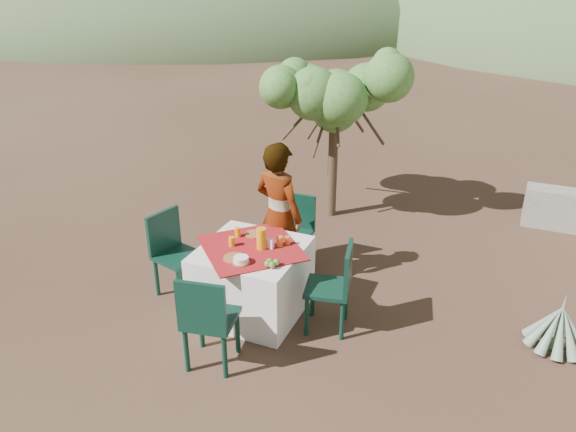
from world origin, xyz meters
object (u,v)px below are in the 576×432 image
object	(u,v)px
person	(279,215)
shrub_tree	(341,102)
chair_right	(336,284)
chair_near	(207,318)
chair_left	(172,249)
chair_far	(296,228)
agave	(559,327)
juice_pitcher	(261,239)
table	(252,279)

from	to	relation	value
person	shrub_tree	distance (m)	2.20
chair_right	shrub_tree	distance (m)	3.02
chair_near	person	xyz separation A→B (m)	(-0.03, 1.64, 0.30)
chair_left	person	size ratio (longest dim) A/B	0.57
chair_far	agave	xyz separation A→B (m)	(2.94, -0.51, -0.27)
chair_near	chair_right	distance (m)	1.33
chair_left	agave	size ratio (longest dim) A/B	1.46
chair_near	chair_right	size ratio (longest dim) A/B	1.04
chair_far	chair_right	xyz separation A→B (m)	(0.86, -1.07, 0.03)
juice_pitcher	chair_far	bearing A→B (deg)	93.68
chair_near	person	world-z (taller)	person
table	chair_near	size ratio (longest dim) A/B	1.33
chair_far	shrub_tree	distance (m)	1.98
chair_near	shrub_tree	size ratio (longest dim) A/B	0.47
shrub_tree	agave	distance (m)	3.89
table	shrub_tree	size ratio (longest dim) A/B	0.62
chair_near	chair_left	xyz separation A→B (m)	(-1.02, 0.98, -0.01)
table	chair_near	xyz separation A→B (m)	(0.04, -0.98, 0.16)
table	chair_left	bearing A→B (deg)	179.98
table	chair_left	size ratio (longest dim) A/B	1.36
chair_left	juice_pitcher	bearing A→B (deg)	-74.77
person	chair_left	bearing A→B (deg)	50.84
person	juice_pitcher	world-z (taller)	person
table	person	size ratio (longest dim) A/B	0.77
table	chair_right	bearing A→B (deg)	2.60
chair_right	juice_pitcher	size ratio (longest dim) A/B	4.18
juice_pitcher	chair_near	bearing A→B (deg)	-93.65
person	table	bearing A→B (deg)	105.69
chair_far	chair_near	world-z (taller)	chair_near
agave	chair_left	bearing A→B (deg)	-171.38
juice_pitcher	shrub_tree	bearing A→B (deg)	91.56
chair_far	chair_near	bearing A→B (deg)	-89.75
chair_right	agave	distance (m)	2.17
chair_far	chair_left	distance (m)	1.50
shrub_tree	juice_pitcher	distance (m)	2.80
chair_left	chair_right	distance (m)	1.87
chair_near	agave	distance (m)	3.34
table	agave	world-z (taller)	table
chair_left	juice_pitcher	size ratio (longest dim) A/B	4.27
table	shrub_tree	xyz separation A→B (m)	(0.04, 2.71, 1.27)
person	shrub_tree	world-z (taller)	shrub_tree
chair_near	chair_right	bearing A→B (deg)	-139.68
chair_left	chair_right	bearing A→B (deg)	-74.58
chair_left	shrub_tree	distance (m)	3.10
table	shrub_tree	distance (m)	2.99
table	juice_pitcher	world-z (taller)	juice_pitcher
chair_near	agave	xyz separation A→B (m)	(2.93, 1.58, -0.32)
chair_far	agave	bearing A→B (deg)	-9.75
person	chair_far	bearing A→B (deg)	-76.20
chair_near	person	distance (m)	1.67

